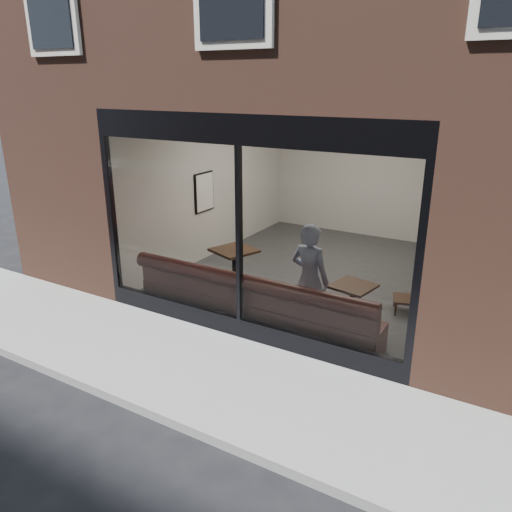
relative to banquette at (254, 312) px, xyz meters
The scene contains 20 objects.
ground 2.46m from the banquette, 90.00° to the right, with size 120.00×120.00×0.00m, color black.
sidewalk_near 1.47m from the banquette, 90.00° to the right, with size 40.00×2.00×0.01m, color gray.
kerb_near 2.51m from the banquette, 90.00° to the right, with size 40.00×0.10×0.12m, color gray.
host_building_pier_left 6.84m from the banquette, 124.05° to the left, with size 2.50×12.00×3.20m, color brown.
host_building_backfill 8.66m from the banquette, 90.00° to the left, with size 5.00×6.00×3.20m, color brown.
cafe_floor 2.56m from the banquette, 90.00° to the left, with size 6.00×6.00×0.00m, color #2D2D30.
cafe_ceiling 3.91m from the banquette, 90.00° to the left, with size 6.00×6.00×0.00m, color white.
cafe_wall_back 5.71m from the banquette, 90.00° to the left, with size 5.00×5.00×0.00m, color beige.
cafe_wall_left 3.82m from the banquette, 134.32° to the left, with size 6.00×6.00×0.00m, color beige.
cafe_wall_right 3.82m from the banquette, 45.68° to the left, with size 6.00×6.00×0.00m, color beige.
storefront_kick 0.41m from the banquette, 90.00° to the right, with size 5.00×0.10×0.30m, color black.
storefront_header 2.80m from the banquette, 90.00° to the right, with size 5.00×0.10×0.40m, color black.
storefront_mullion 1.38m from the banquette, 90.00° to the right, with size 0.06×0.10×2.50m, color black.
storefront_glass 1.39m from the banquette, 90.00° to the right, with size 4.80×4.80×0.00m, color white.
banquette is the anchor object (origin of this frame).
person 1.04m from the banquette, 18.11° to the left, with size 0.62×0.41×1.70m, color #A0B0D3.
cafe_table_left 1.60m from the banquette, 134.31° to the left, with size 0.68×0.68×0.04m, color black.
cafe_table_right 1.56m from the banquette, 23.43° to the left, with size 0.57×0.57×0.04m, color black.
cafe_chair_right 2.53m from the banquette, 40.93° to the left, with size 0.43×0.43×0.04m, color black.
wall_poster 3.49m from the banquette, 138.60° to the left, with size 0.02×0.56×0.75m, color white.
Camera 1 is at (3.55, -3.53, 3.58)m, focal length 35.00 mm.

